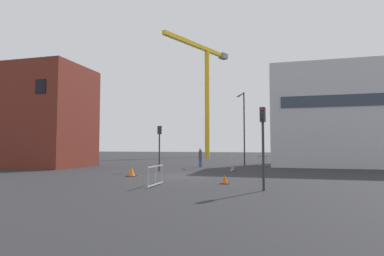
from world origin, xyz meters
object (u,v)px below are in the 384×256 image
traffic_light_far (159,141)px  pedestrian_walking (200,156)px  construction_crane (206,82)px  streetlamp_tall (243,122)px  traffic_light_verge (263,134)px  traffic_cone_striped (132,172)px  traffic_cone_by_barrier (225,180)px

traffic_light_far → pedestrian_walking: traffic_light_far is taller
construction_crane → streetlamp_tall: size_ratio=2.70×
construction_crane → traffic_light_verge: size_ratio=5.39×
traffic_light_verge → pedestrian_walking: size_ratio=2.16×
pedestrian_walking → traffic_cone_striped: size_ratio=2.75×
traffic_light_far → traffic_cone_striped: traffic_light_far is taller
traffic_light_far → traffic_cone_by_barrier: traffic_light_far is taller
pedestrian_walking → traffic_light_verge: bearing=-66.2°
streetlamp_tall → traffic_light_verge: size_ratio=1.99×
streetlamp_tall → traffic_cone_striped: (-6.64, -13.50, -4.37)m
traffic_light_verge → traffic_cone_by_barrier: 3.91m
pedestrian_walking → traffic_cone_by_barrier: (4.23, -12.38, -0.85)m
streetlamp_tall → pedestrian_walking: 6.49m
traffic_light_far → traffic_cone_striped: 4.95m
pedestrian_walking → traffic_cone_striped: (-2.68, -9.85, -0.77)m
pedestrian_walking → streetlamp_tall: bearing=42.7°
traffic_cone_striped → traffic_cone_by_barrier: traffic_cone_striped is taller
traffic_light_far → traffic_light_verge: size_ratio=0.96×
traffic_light_verge → traffic_cone_by_barrier: traffic_light_verge is taller
traffic_cone_striped → traffic_cone_by_barrier: size_ratio=1.33×
streetlamp_tall → traffic_cone_by_barrier: streetlamp_tall is taller
traffic_light_verge → traffic_cone_by_barrier: (-2.17, 2.16, -2.44)m
traffic_light_verge → traffic_cone_striped: size_ratio=5.93×
traffic_light_far → traffic_cone_striped: size_ratio=5.67×
streetlamp_tall → traffic_cone_by_barrier: (0.27, -16.03, -4.46)m
construction_crane → streetlamp_tall: 26.66m
traffic_light_far → traffic_light_verge: (8.67, -9.08, 0.11)m
streetlamp_tall → pedestrian_walking: streetlamp_tall is taller
traffic_light_far → pedestrian_walking: 6.09m
pedestrian_walking → traffic_cone_striped: bearing=-105.2°
streetlamp_tall → traffic_light_far: (-6.24, -9.11, -2.13)m
construction_crane → traffic_cone_striped: 39.32m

